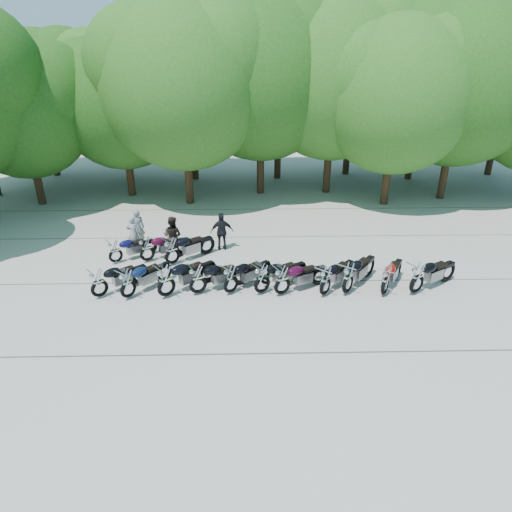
{
  "coord_description": "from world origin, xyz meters",
  "views": [
    {
      "loc": [
        -0.36,
        -14.01,
        8.34
      ],
      "look_at": [
        0.0,
        1.5,
        1.1
      ],
      "focal_mm": 32.0,
      "sensor_mm": 36.0,
      "label": 1
    }
  ],
  "objects_px": {
    "rider_0": "(133,234)",
    "motorcycle_5": "(262,278)",
    "motorcycle_7": "(326,280)",
    "motorcycle_13": "(172,250)",
    "motorcycle_2": "(166,280)",
    "motorcycle_12": "(147,248)",
    "motorcycle_10": "(418,277)",
    "motorcycle_9": "(386,280)",
    "motorcycle_1": "(127,283)",
    "rider_1": "(173,236)",
    "motorcycle_6": "(282,279)",
    "rider_3": "(138,228)",
    "motorcycle_8": "(348,277)",
    "motorcycle_4": "(231,278)",
    "rider_2": "(222,232)",
    "motorcycle_0": "(99,282)",
    "motorcycle_11": "(115,251)",
    "motorcycle_3": "(198,278)"
  },
  "relations": [
    {
      "from": "motorcycle_8",
      "to": "rider_1",
      "type": "xyz_separation_m",
      "value": [
        -6.82,
        3.57,
        0.18
      ]
    },
    {
      "from": "motorcycle_6",
      "to": "motorcycle_8",
      "type": "bearing_deg",
      "value": -117.41
    },
    {
      "from": "motorcycle_12",
      "to": "motorcycle_7",
      "type": "bearing_deg",
      "value": -142.61
    },
    {
      "from": "motorcycle_3",
      "to": "motorcycle_5",
      "type": "xyz_separation_m",
      "value": [
        2.32,
        -0.02,
        0.01
      ]
    },
    {
      "from": "motorcycle_6",
      "to": "rider_1",
      "type": "relative_size",
      "value": 1.32
    },
    {
      "from": "motorcycle_8",
      "to": "motorcycle_4",
      "type": "bearing_deg",
      "value": 37.06
    },
    {
      "from": "rider_0",
      "to": "motorcycle_10",
      "type": "bearing_deg",
      "value": 168.79
    },
    {
      "from": "motorcycle_12",
      "to": "rider_3",
      "type": "bearing_deg",
      "value": -7.16
    },
    {
      "from": "motorcycle_1",
      "to": "motorcycle_2",
      "type": "height_order",
      "value": "motorcycle_2"
    },
    {
      "from": "motorcycle_1",
      "to": "motorcycle_9",
      "type": "bearing_deg",
      "value": -140.76
    },
    {
      "from": "motorcycle_7",
      "to": "motorcycle_13",
      "type": "height_order",
      "value": "motorcycle_13"
    },
    {
      "from": "motorcycle_4",
      "to": "motorcycle_7",
      "type": "distance_m",
      "value": 3.42
    },
    {
      "from": "motorcycle_7",
      "to": "motorcycle_5",
      "type": "bearing_deg",
      "value": 36.0
    },
    {
      "from": "motorcycle_7",
      "to": "motorcycle_10",
      "type": "bearing_deg",
      "value": -138.99
    },
    {
      "from": "motorcycle_13",
      "to": "motorcycle_7",
      "type": "bearing_deg",
      "value": -153.73
    },
    {
      "from": "motorcycle_1",
      "to": "motorcycle_7",
      "type": "xyz_separation_m",
      "value": [
        7.07,
        0.05,
        -0.0
      ]
    },
    {
      "from": "motorcycle_7",
      "to": "motorcycle_12",
      "type": "height_order",
      "value": "motorcycle_7"
    },
    {
      "from": "rider_1",
      "to": "motorcycle_12",
      "type": "bearing_deg",
      "value": 53.85
    },
    {
      "from": "motorcycle_8",
      "to": "motorcycle_13",
      "type": "height_order",
      "value": "motorcycle_8"
    },
    {
      "from": "motorcycle_12",
      "to": "motorcycle_10",
      "type": "bearing_deg",
      "value": -135.41
    },
    {
      "from": "motorcycle_6",
      "to": "motorcycle_5",
      "type": "bearing_deg",
      "value": 51.77
    },
    {
      "from": "motorcycle_9",
      "to": "rider_0",
      "type": "distance_m",
      "value": 10.76
    },
    {
      "from": "motorcycle_7",
      "to": "motorcycle_12",
      "type": "distance_m",
      "value": 7.58
    },
    {
      "from": "motorcycle_0",
      "to": "motorcycle_11",
      "type": "distance_m",
      "value": 2.84
    },
    {
      "from": "motorcycle_5",
      "to": "motorcycle_7",
      "type": "relative_size",
      "value": 1.03
    },
    {
      "from": "motorcycle_1",
      "to": "motorcycle_2",
      "type": "bearing_deg",
      "value": -138.87
    },
    {
      "from": "motorcycle_2",
      "to": "motorcycle_8",
      "type": "bearing_deg",
      "value": -128.71
    },
    {
      "from": "motorcycle_5",
      "to": "rider_1",
      "type": "xyz_separation_m",
      "value": [
        -3.71,
        3.5,
        0.21
      ]
    },
    {
      "from": "motorcycle_4",
      "to": "motorcycle_12",
      "type": "xyz_separation_m",
      "value": [
        -3.56,
        2.77,
        -0.01
      ]
    },
    {
      "from": "rider_3",
      "to": "motorcycle_7",
      "type": "bearing_deg",
      "value": 130.47
    },
    {
      "from": "rider_0",
      "to": "rider_2",
      "type": "distance_m",
      "value": 3.86
    },
    {
      "from": "motorcycle_7",
      "to": "motorcycle_13",
      "type": "distance_m",
      "value": 6.46
    },
    {
      "from": "motorcycle_13",
      "to": "rider_1",
      "type": "height_order",
      "value": "rider_1"
    },
    {
      "from": "motorcycle_7",
      "to": "rider_2",
      "type": "xyz_separation_m",
      "value": [
        -3.9,
        4.21,
        0.2
      ]
    },
    {
      "from": "motorcycle_2",
      "to": "rider_0",
      "type": "bearing_deg",
      "value": -13.35
    },
    {
      "from": "motorcycle_6",
      "to": "rider_3",
      "type": "bearing_deg",
      "value": 23.87
    },
    {
      "from": "rider_0",
      "to": "motorcycle_5",
      "type": "bearing_deg",
      "value": 153.22
    },
    {
      "from": "motorcycle_8",
      "to": "motorcycle_10",
      "type": "bearing_deg",
      "value": -143.09
    },
    {
      "from": "motorcycle_10",
      "to": "motorcycle_13",
      "type": "xyz_separation_m",
      "value": [
        -9.22,
        2.64,
        -0.03
      ]
    },
    {
      "from": "motorcycle_4",
      "to": "rider_1",
      "type": "height_order",
      "value": "rider_1"
    },
    {
      "from": "motorcycle_3",
      "to": "motorcycle_4",
      "type": "height_order",
      "value": "motorcycle_3"
    },
    {
      "from": "rider_3",
      "to": "motorcycle_8",
      "type": "bearing_deg",
      "value": 133.59
    },
    {
      "from": "motorcycle_10",
      "to": "motorcycle_9",
      "type": "bearing_deg",
      "value": 60.62
    },
    {
      "from": "motorcycle_7",
      "to": "rider_1",
      "type": "xyz_separation_m",
      "value": [
        -5.98,
        3.67,
        0.23
      ]
    },
    {
      "from": "motorcycle_0",
      "to": "motorcycle_9",
      "type": "relative_size",
      "value": 1.01
    },
    {
      "from": "motorcycle_7",
      "to": "motorcycle_2",
      "type": "bearing_deg",
      "value": 40.42
    },
    {
      "from": "motorcycle_0",
      "to": "motorcycle_11",
      "type": "bearing_deg",
      "value": -37.63
    },
    {
      "from": "motorcycle_7",
      "to": "rider_1",
      "type": "distance_m",
      "value": 7.03
    },
    {
      "from": "motorcycle_7",
      "to": "motorcycle_13",
      "type": "bearing_deg",
      "value": 15.98
    },
    {
      "from": "motorcycle_11",
      "to": "motorcycle_3",
      "type": "bearing_deg",
      "value": -161.28
    }
  ]
}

